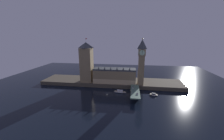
{
  "coord_description": "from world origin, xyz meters",
  "views": [
    {
      "loc": [
        30.58,
        -170.0,
        73.39
      ],
      "look_at": [
        3.9,
        20.0,
        27.33
      ],
      "focal_mm": 22.0,
      "sensor_mm": 36.0,
      "label": 1
    }
  ],
  "objects": [
    {
      "name": "boat_downstream",
      "position": [
        60.98,
        0.53,
        1.16
      ],
      "size": [
        11.5,
        7.07,
        3.19
      ],
      "color": "white",
      "rests_on": "ground_plane"
    },
    {
      "name": "embankment",
      "position": [
        0.0,
        39.0,
        2.81
      ],
      "size": [
        220.0,
        42.0,
        5.61
      ],
      "color": "#4C4438",
      "rests_on": "ground_plane"
    },
    {
      "name": "bridge",
      "position": [
        36.9,
        -5.0,
        5.46
      ],
      "size": [
        11.2,
        46.0,
        7.41
      ],
      "color": "#476656",
      "rests_on": "ground_plane"
    },
    {
      "name": "pedestrian_mid_walk",
      "position": [
        41.82,
        -3.33,
        8.35
      ],
      "size": [
        0.38,
        0.38,
        1.79
      ],
      "color": "black",
      "rests_on": "bridge"
    },
    {
      "name": "boat_upstream",
      "position": [
        17.2,
        3.49,
        1.4
      ],
      "size": [
        17.29,
        5.65,
        3.84
      ],
      "color": "white",
      "rests_on": "ground_plane"
    },
    {
      "name": "victoria_tower",
      "position": [
        -37.06,
        30.17,
        36.01
      ],
      "size": [
        17.68,
        17.68,
        66.5
      ],
      "color": "#8E7A56",
      "rests_on": "embankment"
    },
    {
      "name": "pedestrian_near_rail",
      "position": [
        31.97,
        -14.3,
        8.29
      ],
      "size": [
        0.38,
        0.38,
        1.68
      ],
      "color": "black",
      "rests_on": "bridge"
    },
    {
      "name": "clock_tower",
      "position": [
        45.29,
        25.6,
        40.74
      ],
      "size": [
        10.18,
        10.29,
        66.47
      ],
      "color": "#8E7A56",
      "rests_on": "embankment"
    },
    {
      "name": "pedestrian_far_rail",
      "position": [
        31.97,
        7.34,
        8.32
      ],
      "size": [
        0.38,
        0.38,
        1.72
      ],
      "color": "black",
      "rests_on": "bridge"
    },
    {
      "name": "car_northbound_lead",
      "position": [
        34.43,
        4.62,
        8.08
      ],
      "size": [
        2.08,
        4.74,
        1.45
      ],
      "color": "silver",
      "rests_on": "bridge"
    },
    {
      "name": "ground_plane",
      "position": [
        0.0,
        0.0,
        0.0
      ],
      "size": [
        400.0,
        400.0,
        0.0
      ],
      "primitive_type": "plane",
      "color": "black"
    },
    {
      "name": "car_southbound_lead",
      "position": [
        39.36,
        -15.81,
        8.11
      ],
      "size": [
        2.1,
        3.82,
        1.52
      ],
      "color": "white",
      "rests_on": "bridge"
    },
    {
      "name": "street_lamp_near",
      "position": [
        31.57,
        -19.72,
        11.36
      ],
      "size": [
        1.34,
        0.6,
        6.31
      ],
      "color": "#2D3333",
      "rests_on": "bridge"
    },
    {
      "name": "parliament_hall",
      "position": [
        6.4,
        30.32,
        16.46
      ],
      "size": [
        63.42,
        20.02,
        26.02
      ],
      "color": "#8E7A56",
      "rests_on": "embankment"
    }
  ]
}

